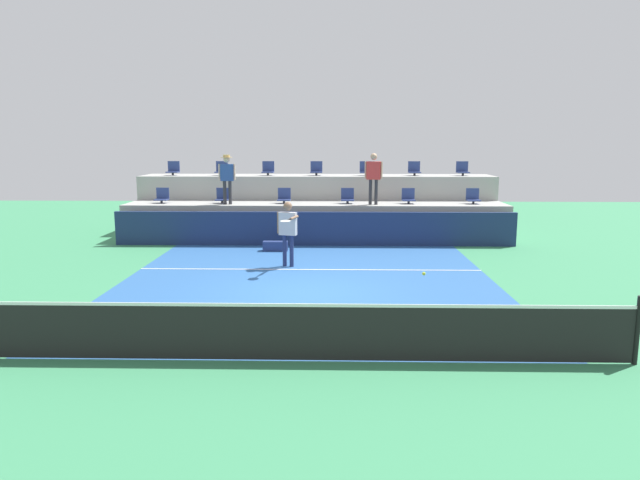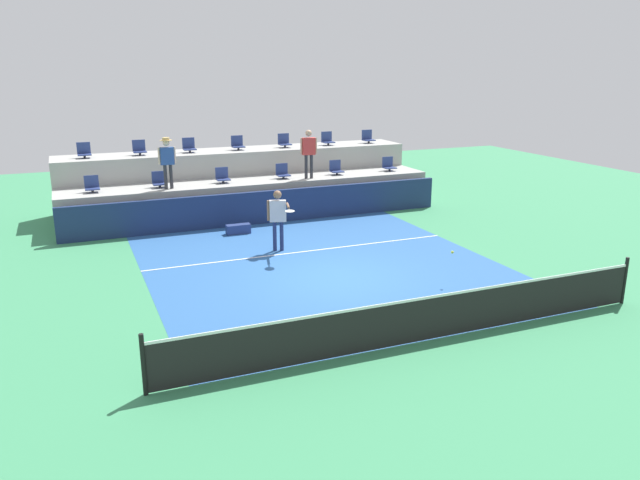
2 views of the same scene
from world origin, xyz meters
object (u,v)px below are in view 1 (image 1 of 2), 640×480
object	(u,v)px
stadium_chair_upper_far_right	(462,170)
spectator_with_hat	(227,174)
stadium_chair_lower_far_left	(162,197)
stadium_chair_upper_left	(222,169)
stadium_chair_lower_left	(222,197)
stadium_chair_lower_right	(408,197)
stadium_chair_lower_mid_right	(348,197)
stadium_chair_upper_right	(414,170)
stadium_chair_lower_far_right	(473,197)
spectator_in_grey	(374,174)
stadium_chair_lower_mid_left	(284,197)
stadium_chair_upper_center	(316,170)
stadium_chair_upper_mid_right	(366,170)
equipment_bag	(275,246)
stadium_chair_upper_mid_left	(268,169)
tennis_player	(288,227)
tennis_ball	(424,274)
stadium_chair_upper_far_left	(173,169)

from	to	relation	value
stadium_chair_upper_far_right	spectator_with_hat	distance (m)	8.62
stadium_chair_lower_far_left	stadium_chair_upper_left	xyz separation A→B (m)	(1.74, 1.80, 0.85)
stadium_chair_lower_left	stadium_chair_lower_right	bearing A→B (deg)	0.00
stadium_chair_lower_mid_right	stadium_chair_upper_right	xyz separation A→B (m)	(2.51, 1.80, 0.85)
stadium_chair_lower_far_right	spectator_in_grey	distance (m)	3.54
stadium_chair_lower_mid_left	stadium_chair_upper_center	world-z (taller)	stadium_chair_upper_center
stadium_chair_upper_mid_right	stadium_chair_upper_center	bearing A→B (deg)	180.00
equipment_bag	stadium_chair_upper_mid_left	bearing A→B (deg)	99.14
stadium_chair_upper_mid_left	tennis_player	bearing A→B (deg)	-79.04
stadium_chair_lower_left	tennis_ball	bearing A→B (deg)	-57.24
stadium_chair_upper_mid_left	spectator_with_hat	bearing A→B (deg)	-117.51
stadium_chair_lower_mid_left	tennis_ball	size ratio (longest dim) A/B	7.65
stadium_chair_lower_left	spectator_in_grey	distance (m)	5.23
stadium_chair_upper_right	spectator_in_grey	world-z (taller)	spectator_in_grey
stadium_chair_upper_far_left	tennis_player	size ratio (longest dim) A/B	0.30
stadium_chair_lower_mid_right	tennis_player	bearing A→B (deg)	-110.84
tennis_ball	equipment_bag	distance (m)	7.42
stadium_chair_lower_far_left	stadium_chair_upper_right	bearing A→B (deg)	11.43
stadium_chair_lower_far_left	tennis_ball	distance (m)	11.61
tennis_player	tennis_ball	xyz separation A→B (m)	(2.99, -4.21, -0.28)
stadium_chair_upper_far_left	stadium_chair_upper_right	xyz separation A→B (m)	(8.98, 0.00, 0.00)
tennis_ball	stadium_chair_upper_center	bearing A→B (deg)	102.91
stadium_chair_lower_mid_right	tennis_ball	size ratio (longest dim) A/B	7.65
stadium_chair_lower_right	stadium_chair_upper_right	size ratio (longest dim) A/B	1.00
stadium_chair_lower_right	stadium_chair_upper_left	distance (m)	7.03
stadium_chair_lower_mid_left	spectator_in_grey	world-z (taller)	spectator_in_grey
stadium_chair_lower_left	stadium_chair_upper_far_right	distance (m)	8.81
stadium_chair_upper_right	equipment_bag	bearing A→B (deg)	-140.06
stadium_chair_lower_mid_right	stadium_chair_upper_center	distance (m)	2.28
stadium_chair_upper_mid_left	stadium_chair_lower_mid_right	bearing A→B (deg)	-31.66
stadium_chair_upper_left	spectator_in_grey	distance (m)	5.92
tennis_player	equipment_bag	xyz separation A→B (m)	(-0.57, 2.27, -0.93)
tennis_ball	stadium_chair_lower_left	bearing A→B (deg)	122.76
stadium_chair_lower_mid_left	stadium_chair_upper_right	world-z (taller)	stadium_chair_upper_right
stadium_chair_upper_right	equipment_bag	xyz separation A→B (m)	(-4.78, -4.00, -2.16)
stadium_chair_lower_left	tennis_ball	distance (m)	10.35
stadium_chair_upper_left	stadium_chair_upper_right	world-z (taller)	same
stadium_chair_upper_left	stadium_chair_upper_far_right	world-z (taller)	same
stadium_chair_lower_mid_left	stadium_chair_lower_right	xyz separation A→B (m)	(4.26, 0.00, 0.00)
stadium_chair_lower_mid_left	stadium_chair_lower_left	bearing A→B (deg)	180.00
stadium_chair_lower_left	stadium_chair_upper_mid_right	world-z (taller)	stadium_chair_upper_mid_right
spectator_with_hat	stadium_chair_lower_far_left	bearing A→B (deg)	170.69
stadium_chair_upper_center	tennis_player	world-z (taller)	stadium_chair_upper_center
stadium_chair_upper_mid_left	spectator_with_hat	world-z (taller)	spectator_with_hat
stadium_chair_lower_left	stadium_chair_upper_mid_left	distance (m)	2.43
stadium_chair_upper_center	equipment_bag	world-z (taller)	stadium_chair_upper_center
stadium_chair_lower_far_left	stadium_chair_upper_left	bearing A→B (deg)	45.96
stadium_chair_lower_mid_left	spectator_in_grey	xyz separation A→B (m)	(3.03, -0.38, 0.82)
stadium_chair_lower_mid_left	tennis_ball	bearing A→B (deg)	-68.28
stadium_chair_lower_right	stadium_chair_upper_mid_left	world-z (taller)	stadium_chair_upper_mid_left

